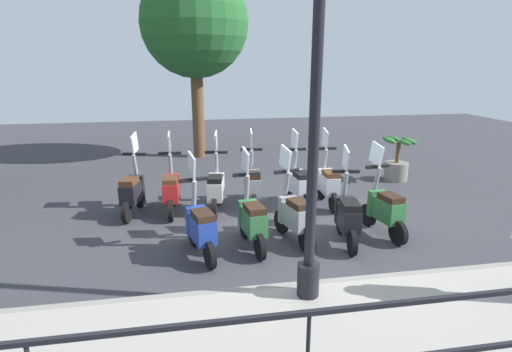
% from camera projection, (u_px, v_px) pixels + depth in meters
% --- Properties ---
extents(ground_plane, '(28.00, 28.00, 0.00)m').
position_uv_depth(ground_plane, '(285.00, 226.00, 7.14)').
color(ground_plane, '#38383D').
extents(promenade_walkway, '(2.20, 20.00, 0.15)m').
position_uv_depth(promenade_walkway, '(358.00, 338.00, 4.14)').
color(promenade_walkway, '#A39E93').
rests_on(promenade_walkway, ground_plane).
extents(fence_railing, '(0.04, 16.03, 1.07)m').
position_uv_depth(fence_railing, '(425.00, 335.00, 2.91)').
color(fence_railing, black).
rests_on(fence_railing, promenade_walkway).
extents(lamp_post_near, '(0.26, 0.90, 4.45)m').
position_uv_depth(lamp_post_near, '(314.00, 130.00, 4.23)').
color(lamp_post_near, black).
rests_on(lamp_post_near, promenade_walkway).
extents(tree_distant, '(3.09, 3.09, 5.45)m').
position_uv_depth(tree_distant, '(195.00, 24.00, 11.34)').
color(tree_distant, brown).
rests_on(tree_distant, ground_plane).
extents(potted_palm, '(1.06, 0.66, 1.05)m').
position_uv_depth(potted_palm, '(397.00, 163.00, 9.81)').
color(potted_palm, slate).
rests_on(potted_palm, ground_plane).
extents(scooter_near_0, '(1.23, 0.46, 1.54)m').
position_uv_depth(scooter_near_0, '(384.00, 208.00, 6.66)').
color(scooter_near_0, black).
rests_on(scooter_near_0, ground_plane).
extents(scooter_near_1, '(1.23, 0.46, 1.54)m').
position_uv_depth(scooter_near_1, '(347.00, 215.00, 6.34)').
color(scooter_near_1, black).
rests_on(scooter_near_1, ground_plane).
extents(scooter_near_2, '(1.21, 0.52, 1.54)m').
position_uv_depth(scooter_near_2, '(294.00, 214.00, 6.37)').
color(scooter_near_2, black).
rests_on(scooter_near_2, ground_plane).
extents(scooter_near_3, '(1.23, 0.45, 1.54)m').
position_uv_depth(scooter_near_3, '(252.00, 219.00, 6.18)').
color(scooter_near_3, black).
rests_on(scooter_near_3, ground_plane).
extents(scooter_near_4, '(1.21, 0.53, 1.54)m').
position_uv_depth(scooter_near_4, '(200.00, 226.00, 5.91)').
color(scooter_near_4, black).
rests_on(scooter_near_4, ground_plane).
extents(scooter_far_0, '(1.23, 0.44, 1.54)m').
position_uv_depth(scooter_far_0, '(328.00, 183.00, 8.04)').
color(scooter_far_0, black).
rests_on(scooter_far_0, ground_plane).
extents(scooter_far_1, '(1.23, 0.44, 1.54)m').
position_uv_depth(scooter_far_1, '(299.00, 184.00, 7.96)').
color(scooter_far_1, black).
rests_on(scooter_far_1, ground_plane).
extents(scooter_far_2, '(1.23, 0.44, 1.54)m').
position_uv_depth(scooter_far_2, '(253.00, 184.00, 7.95)').
color(scooter_far_2, black).
rests_on(scooter_far_2, ground_plane).
extents(scooter_far_3, '(1.23, 0.46, 1.54)m').
position_uv_depth(scooter_far_3, '(216.00, 188.00, 7.70)').
color(scooter_far_3, black).
rests_on(scooter_far_3, ground_plane).
extents(scooter_far_4, '(1.23, 0.44, 1.54)m').
position_uv_depth(scooter_far_4, '(171.00, 189.00, 7.63)').
color(scooter_far_4, black).
rests_on(scooter_far_4, ground_plane).
extents(scooter_far_5, '(1.22, 0.48, 1.54)m').
position_uv_depth(scooter_far_5, '(133.00, 191.00, 7.55)').
color(scooter_far_5, black).
rests_on(scooter_far_5, ground_plane).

